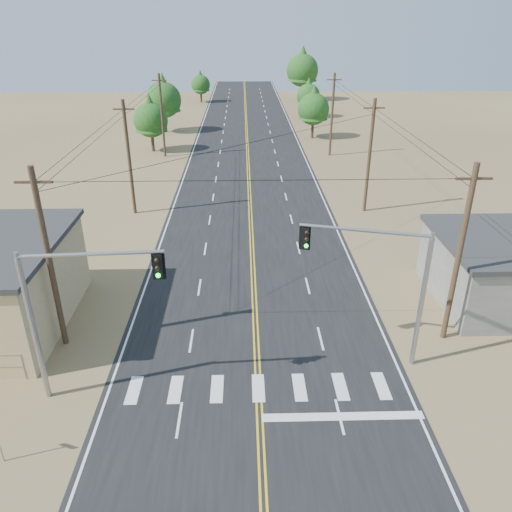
{
  "coord_description": "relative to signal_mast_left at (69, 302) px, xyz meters",
  "views": [
    {
      "loc": [
        -0.62,
        -10.9,
        16.33
      ],
      "look_at": [
        0.09,
        15.47,
        3.5
      ],
      "focal_mm": 35.0,
      "sensor_mm": 36.0,
      "label": 1
    }
  ],
  "objects": [
    {
      "name": "utility_pole_right_near",
      "position": [
        18.72,
        4.14,
        0.02
      ],
      "size": [
        1.8,
        0.3,
        10.0
      ],
      "color": "#4C3826",
      "rests_on": "ground"
    },
    {
      "name": "utility_pole_right_far",
      "position": [
        18.72,
        44.14,
        0.02
      ],
      "size": [
        1.8,
        0.3,
        10.0
      ],
      "color": "#4C3826",
      "rests_on": "ground"
    },
    {
      "name": "tree_left_far",
      "position": [
        -0.78,
        87.25,
        -1.24
      ],
      "size": [
        3.79,
        3.79,
        6.32
      ],
      "color": "#3F2D1E",
      "rests_on": "ground"
    },
    {
      "name": "tree_right_far",
      "position": [
        20.02,
        89.34,
        1.49
      ],
      "size": [
        6.46,
        6.46,
        10.77
      ],
      "color": "#3F2D1E",
      "rests_on": "ground"
    },
    {
      "name": "signal_mast_left",
      "position": [
        0.0,
        0.0,
        0.0
      ],
      "size": [
        6.13,
        0.63,
        7.55
      ],
      "rotation": [
        0.0,
        0.0,
        0.06
      ],
      "color": "gray",
      "rests_on": "ground"
    },
    {
      "name": "utility_pole_left_far",
      "position": [
        -2.28,
        44.14,
        0.02
      ],
      "size": [
        1.8,
        0.3,
        10.0
      ],
      "color": "#4C3826",
      "rests_on": "ground"
    },
    {
      "name": "utility_pole_left_near",
      "position": [
        -2.28,
        4.14,
        0.02
      ],
      "size": [
        1.8,
        0.3,
        10.0
      ],
      "color": "#4C3826",
      "rests_on": "ground"
    },
    {
      "name": "tree_right_mid",
      "position": [
        19.0,
        70.12,
        -1.03
      ],
      "size": [
        3.99,
        3.99,
        6.65
      ],
      "color": "#3F2D1E",
      "rests_on": "ground"
    },
    {
      "name": "road",
      "position": [
        8.22,
        22.14,
        -5.09
      ],
      "size": [
        15.0,
        200.0,
        0.02
      ],
      "primitive_type": "cube",
      "color": "black",
      "rests_on": "ground"
    },
    {
      "name": "tree_left_mid",
      "position": [
        -4.12,
        58.76,
        0.19
      ],
      "size": [
        5.18,
        5.18,
        8.64
      ],
      "color": "#3F2D1E",
      "rests_on": "ground"
    },
    {
      "name": "signal_mast_right",
      "position": [
        14.49,
        2.31,
        -0.09
      ],
      "size": [
        6.07,
        1.82,
        7.39
      ],
      "rotation": [
        0.0,
        0.0,
        -0.26
      ],
      "color": "gray",
      "rests_on": "ground"
    },
    {
      "name": "tree_right_near",
      "position": [
        17.76,
        54.11,
        -0.53
      ],
      "size": [
        4.48,
        4.48,
        7.47
      ],
      "color": "#3F2D1E",
      "rests_on": "ground"
    },
    {
      "name": "utility_pole_left_mid",
      "position": [
        -2.28,
        24.14,
        0.02
      ],
      "size": [
        1.8,
        0.3,
        10.0
      ],
      "color": "#4C3826",
      "rests_on": "ground"
    },
    {
      "name": "utility_pole_right_mid",
      "position": [
        18.72,
        24.14,
        0.02
      ],
      "size": [
        1.8,
        0.3,
        10.0
      ],
      "color": "#4C3826",
      "rests_on": "ground"
    },
    {
      "name": "tree_left_near",
      "position": [
        -4.2,
        46.9,
        -0.62
      ],
      "size": [
        4.39,
        4.39,
        7.32
      ],
      "color": "#3F2D1E",
      "rests_on": "ground"
    }
  ]
}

